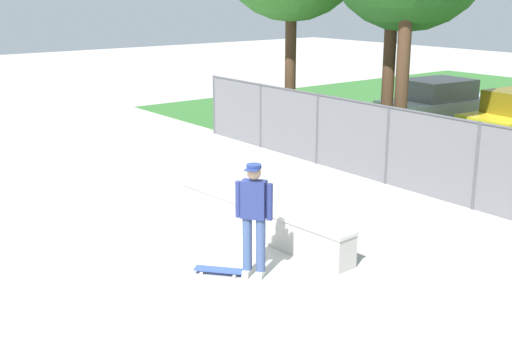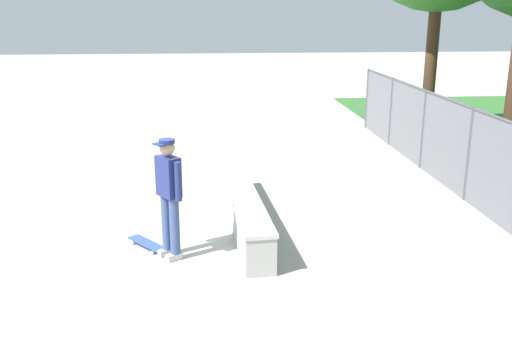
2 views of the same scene
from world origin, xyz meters
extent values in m
plane|color=#ADAAA3|center=(0.00, 0.00, 0.00)|extent=(80.00, 80.00, 0.00)
cube|color=#A8A59E|center=(-0.30, 1.85, 0.29)|extent=(4.22, 0.73, 0.58)
cube|color=beige|center=(-0.30, 1.85, 0.61)|extent=(4.27, 0.77, 0.06)
cube|color=beige|center=(1.09, 0.74, 0.05)|extent=(0.24, 0.27, 0.10)
cube|color=beige|center=(0.92, 0.61, 0.05)|extent=(0.24, 0.27, 0.10)
cylinder|color=#384C7A|center=(1.08, 0.76, 0.54)|extent=(0.15, 0.15, 0.88)
cylinder|color=#384C7A|center=(0.90, 0.63, 0.54)|extent=(0.15, 0.15, 0.88)
cube|color=navy|center=(0.99, 0.70, 1.28)|extent=(0.44, 0.40, 0.60)
cylinder|color=navy|center=(1.19, 0.85, 1.26)|extent=(0.10, 0.10, 0.58)
cylinder|color=navy|center=(0.79, 0.55, 1.26)|extent=(0.10, 0.10, 0.58)
sphere|color=tan|center=(0.99, 0.70, 1.71)|extent=(0.22, 0.22, 0.22)
cylinder|color=navy|center=(0.99, 0.70, 1.81)|extent=(0.23, 0.23, 0.06)
cube|color=navy|center=(1.07, 0.59, 1.78)|extent=(0.23, 0.22, 0.02)
cube|color=#334CB2|center=(0.61, 0.28, 0.08)|extent=(0.74, 0.67, 0.02)
cube|color=#B2B2B7|center=(0.40, 0.11, 0.06)|extent=(0.14, 0.15, 0.02)
cube|color=#B2B2B7|center=(0.82, 0.46, 0.06)|extent=(0.14, 0.15, 0.02)
cylinder|color=silver|center=(0.34, 0.17, 0.03)|extent=(0.06, 0.06, 0.05)
cylinder|color=silver|center=(0.45, 0.04, 0.03)|extent=(0.06, 0.06, 0.05)
cylinder|color=silver|center=(0.76, 0.52, 0.03)|extent=(0.06, 0.06, 0.05)
cylinder|color=silver|center=(0.87, 0.39, 0.03)|extent=(0.06, 0.06, 0.05)
cylinder|color=#4C4C51|center=(-8.32, 6.31, 0.93)|extent=(0.07, 0.07, 1.86)
cylinder|color=#4C4C51|center=(-5.94, 6.31, 0.93)|extent=(0.07, 0.07, 1.86)
cylinder|color=#4C4C51|center=(-3.57, 6.31, 0.93)|extent=(0.07, 0.07, 1.86)
cylinder|color=#4C4C51|center=(-1.19, 6.31, 0.93)|extent=(0.07, 0.07, 1.86)
cylinder|color=#4C4C51|center=(0.00, 6.31, 1.83)|extent=(16.64, 0.05, 0.05)
cube|color=slate|center=(0.00, 6.31, 0.93)|extent=(16.64, 0.01, 1.86)
cylinder|color=#47301E|center=(-5.75, 7.25, 2.04)|extent=(0.32, 0.32, 4.09)
camera|label=1|loc=(8.58, -5.17, 4.38)|focal=45.69mm
camera|label=2|loc=(8.97, 1.29, 3.64)|focal=39.54mm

